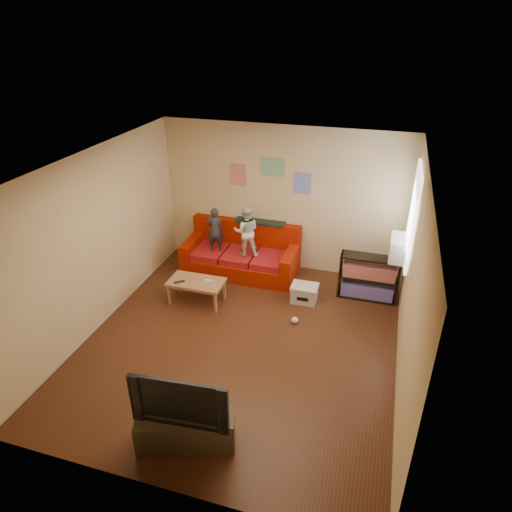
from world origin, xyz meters
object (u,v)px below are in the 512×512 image
(bookshelf, at_px, (368,280))
(television, at_px, (182,397))
(coffee_table, at_px, (196,284))
(tv_stand, at_px, (186,431))
(sofa, at_px, (242,256))
(child_b, at_px, (246,231))
(child_a, at_px, (215,230))
(file_box, at_px, (304,293))

(bookshelf, relative_size, television, 0.91)
(coffee_table, bearing_deg, tv_stand, -69.21)
(sofa, xyz_separation_m, television, (0.65, -3.98, 0.41))
(child_b, bearing_deg, bookshelf, 159.94)
(child_a, relative_size, television, 0.78)
(child_b, distance_m, tv_stand, 3.91)
(bookshelf, bearing_deg, coffee_table, -160.40)
(coffee_table, xyz_separation_m, bookshelf, (2.75, 0.98, -0.00))
(bookshelf, bearing_deg, child_a, 177.66)
(child_b, relative_size, tv_stand, 0.87)
(file_box, bearing_deg, tv_stand, -102.12)
(child_a, xyz_separation_m, television, (1.10, -3.81, -0.14))
(child_b, height_order, tv_stand, child_b)
(coffee_table, height_order, bookshelf, bookshelf)
(child_a, height_order, child_b, child_b)
(child_a, bearing_deg, television, 89.99)
(coffee_table, distance_m, television, 2.93)
(child_a, relative_size, child_b, 0.89)
(child_a, bearing_deg, coffee_table, 77.39)
(child_b, xyz_separation_m, coffee_table, (-0.53, -1.09, -0.56))
(child_b, bearing_deg, tv_stand, 80.36)
(sofa, bearing_deg, file_box, -27.93)
(bookshelf, distance_m, file_box, 1.12)
(file_box, bearing_deg, child_a, 163.22)
(sofa, distance_m, file_box, 1.53)
(sofa, relative_size, file_box, 4.74)
(coffee_table, relative_size, bookshelf, 0.93)
(television, bearing_deg, child_a, 101.26)
(sofa, height_order, bookshelf, sofa)
(file_box, distance_m, television, 3.39)
(child_a, xyz_separation_m, coffee_table, (0.07, -1.09, -0.51))
(television, bearing_deg, sofa, 94.40)
(child_a, distance_m, file_box, 2.01)
(sofa, xyz_separation_m, file_box, (1.35, -0.72, -0.16))
(child_a, xyz_separation_m, tv_stand, (1.10, -3.81, -0.66))
(child_a, bearing_deg, sofa, -175.27)
(child_a, height_order, file_box, child_a)
(file_box, xyz_separation_m, television, (-0.70, -3.27, 0.56))
(bookshelf, height_order, tv_stand, bookshelf)
(coffee_table, distance_m, tv_stand, 2.91)
(bookshelf, bearing_deg, television, -114.85)
(sofa, height_order, child_b, child_b)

